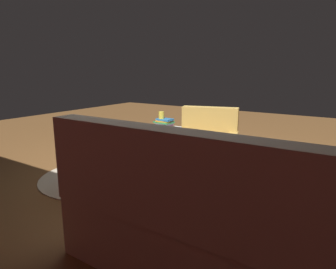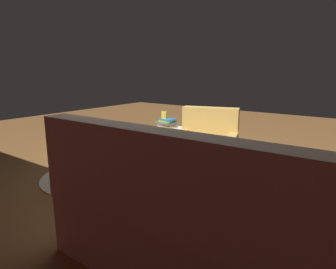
{
  "view_description": "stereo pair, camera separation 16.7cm",
  "coord_description": "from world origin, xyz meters",
  "px_view_note": "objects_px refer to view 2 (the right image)",
  "views": [
    {
      "loc": [
        -1.89,
        3.17,
        1.3
      ],
      "look_at": [
        -0.02,
        0.32,
        0.55
      ],
      "focal_mm": 31.46,
      "sensor_mm": 36.0,
      "label": 1
    },
    {
      "loc": [
        -2.02,
        3.07,
        1.3
      ],
      "look_at": [
        -0.02,
        0.32,
        0.55
      ],
      "focal_mm": 31.46,
      "sensor_mm": 36.0,
      "label": 2
    }
  ],
  "objects_px": {
    "tv_remote": "(165,125)",
    "armchair": "(205,154)",
    "couch": "(193,229)",
    "wicker_hamper": "(167,144)",
    "pet_bowl_steel": "(87,142)",
    "book_stack_hamper": "(167,123)",
    "pet_bowl_teal": "(75,141)",
    "laptop": "(100,143)",
    "yellow_mug": "(164,115)",
    "ottoman": "(136,133)",
    "laptop_desk": "(103,152)"
  },
  "relations": [
    {
      "from": "tv_remote",
      "to": "armchair",
      "type": "bearing_deg",
      "value": 134.93
    },
    {
      "from": "couch",
      "to": "wicker_hamper",
      "type": "height_order",
      "value": "couch"
    },
    {
      "from": "couch",
      "to": "pet_bowl_steel",
      "type": "distance_m",
      "value": 3.87
    },
    {
      "from": "armchair",
      "to": "book_stack_hamper",
      "type": "bearing_deg",
      "value": -28.77
    },
    {
      "from": "pet_bowl_teal",
      "to": "armchair",
      "type": "bearing_deg",
      "value": 172.74
    },
    {
      "from": "laptop",
      "to": "yellow_mug",
      "type": "bearing_deg",
      "value": -85.71
    },
    {
      "from": "ottoman",
      "to": "pet_bowl_teal",
      "type": "relative_size",
      "value": 2.0
    },
    {
      "from": "laptop",
      "to": "pet_bowl_teal",
      "type": "height_order",
      "value": "laptop"
    },
    {
      "from": "laptop",
      "to": "ottoman",
      "type": "distance_m",
      "value": 1.57
    },
    {
      "from": "laptop",
      "to": "book_stack_hamper",
      "type": "distance_m",
      "value": 1.31
    },
    {
      "from": "armchair",
      "to": "laptop",
      "type": "bearing_deg",
      "value": 43.77
    },
    {
      "from": "book_stack_hamper",
      "to": "tv_remote",
      "type": "xyz_separation_m",
      "value": [
        0.1,
        -0.08,
        -0.05
      ]
    },
    {
      "from": "wicker_hamper",
      "to": "pet_bowl_steel",
      "type": "distance_m",
      "value": 1.78
    },
    {
      "from": "pet_bowl_teal",
      "to": "book_stack_hamper",
      "type": "bearing_deg",
      "value": -176.33
    },
    {
      "from": "tv_remote",
      "to": "laptop_desk",
      "type": "bearing_deg",
      "value": 81.91
    },
    {
      "from": "armchair",
      "to": "pet_bowl_teal",
      "type": "height_order",
      "value": "armchair"
    },
    {
      "from": "laptop_desk",
      "to": "ottoman",
      "type": "height_order",
      "value": "laptop_desk"
    },
    {
      "from": "laptop",
      "to": "yellow_mug",
      "type": "distance_m",
      "value": 1.29
    },
    {
      "from": "armchair",
      "to": "laptop",
      "type": "distance_m",
      "value": 1.18
    },
    {
      "from": "wicker_hamper",
      "to": "tv_remote",
      "type": "distance_m",
      "value": 0.28
    },
    {
      "from": "armchair",
      "to": "laptop_desk",
      "type": "distance_m",
      "value": 1.14
    },
    {
      "from": "tv_remote",
      "to": "ottoman",
      "type": "distance_m",
      "value": 0.58
    },
    {
      "from": "laptop_desk",
      "to": "laptop",
      "type": "bearing_deg",
      "value": 90.91
    },
    {
      "from": "armchair",
      "to": "ottoman",
      "type": "relative_size",
      "value": 2.17
    },
    {
      "from": "wicker_hamper",
      "to": "ottoman",
      "type": "xyz_separation_m",
      "value": [
        0.65,
        -0.06,
        0.07
      ]
    },
    {
      "from": "ottoman",
      "to": "laptop_desk",
      "type": "bearing_deg",
      "value": 118.46
    },
    {
      "from": "couch",
      "to": "pet_bowl_steel",
      "type": "bearing_deg",
      "value": -28.96
    },
    {
      "from": "armchair",
      "to": "pet_bowl_steel",
      "type": "relative_size",
      "value": 4.35
    },
    {
      "from": "pet_bowl_teal",
      "to": "tv_remote",
      "type": "bearing_deg",
      "value": -173.76
    },
    {
      "from": "couch",
      "to": "pet_bowl_steel",
      "type": "height_order",
      "value": "couch"
    },
    {
      "from": "armchair",
      "to": "laptop_desk",
      "type": "bearing_deg",
      "value": 42.25
    },
    {
      "from": "yellow_mug",
      "to": "ottoman",
      "type": "xyz_separation_m",
      "value": [
        0.63,
        -0.1,
        -0.36
      ]
    },
    {
      "from": "couch",
      "to": "yellow_mug",
      "type": "relative_size",
      "value": 19.01
    },
    {
      "from": "laptop_desk",
      "to": "ottoman",
      "type": "bearing_deg",
      "value": -61.54
    },
    {
      "from": "laptop",
      "to": "ottoman",
      "type": "xyz_separation_m",
      "value": [
        0.72,
        -1.37,
        -0.22
      ]
    },
    {
      "from": "book_stack_hamper",
      "to": "armchair",
      "type": "bearing_deg",
      "value": 151.23
    },
    {
      "from": "laptop",
      "to": "tv_remote",
      "type": "relative_size",
      "value": 2.02
    },
    {
      "from": "book_stack_hamper",
      "to": "tv_remote",
      "type": "distance_m",
      "value": 0.14
    },
    {
      "from": "pet_bowl_steel",
      "to": "yellow_mug",
      "type": "bearing_deg",
      "value": -179.35
    },
    {
      "from": "book_stack_hamper",
      "to": "pet_bowl_teal",
      "type": "relative_size",
      "value": 1.39
    },
    {
      "from": "armchair",
      "to": "laptop_desk",
      "type": "relative_size",
      "value": 1.55
    },
    {
      "from": "wicker_hamper",
      "to": "tv_remote",
      "type": "relative_size",
      "value": 3.0
    },
    {
      "from": "laptop_desk",
      "to": "wicker_hamper",
      "type": "height_order",
      "value": "same"
    },
    {
      "from": "book_stack_hamper",
      "to": "yellow_mug",
      "type": "relative_size",
      "value": 2.78
    },
    {
      "from": "ottoman",
      "to": "pet_bowl_steel",
      "type": "height_order",
      "value": "ottoman"
    },
    {
      "from": "wicker_hamper",
      "to": "laptop_desk",
      "type": "bearing_deg",
      "value": 93.06
    },
    {
      "from": "laptop_desk",
      "to": "pet_bowl_teal",
      "type": "xyz_separation_m",
      "value": [
        2.08,
        -1.14,
        -0.4
      ]
    },
    {
      "from": "armchair",
      "to": "wicker_hamper",
      "type": "height_order",
      "value": "armchair"
    },
    {
      "from": "laptop_desk",
      "to": "book_stack_hamper",
      "type": "height_order",
      "value": "book_stack_hamper"
    },
    {
      "from": "laptop_desk",
      "to": "tv_remote",
      "type": "distance_m",
      "value": 1.36
    }
  ]
}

